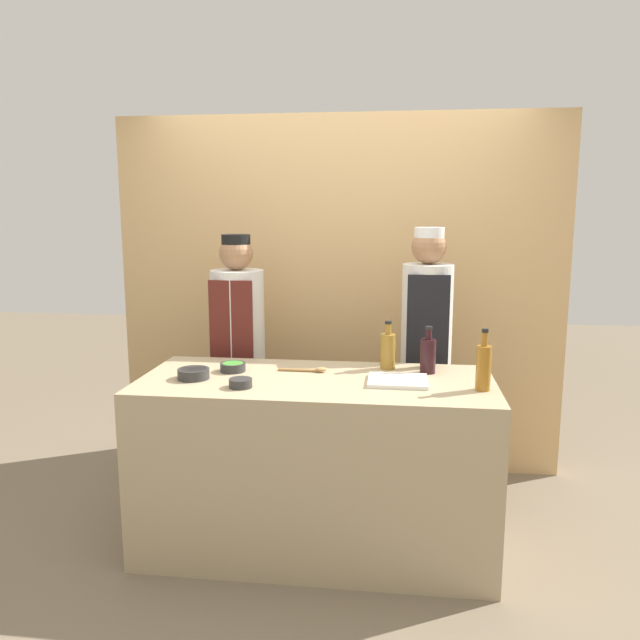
{
  "coord_description": "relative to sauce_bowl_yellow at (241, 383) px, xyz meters",
  "views": [
    {
      "loc": [
        0.41,
        -3.08,
        1.78
      ],
      "look_at": [
        0.0,
        0.16,
        1.2
      ],
      "focal_mm": 35.0,
      "sensor_mm": 36.0,
      "label": 1
    }
  ],
  "objects": [
    {
      "name": "ground_plane",
      "position": [
        0.35,
        0.2,
        -0.95
      ],
      "size": [
        14.0,
        14.0,
        0.0
      ],
      "primitive_type": "plane",
      "color": "#756651"
    },
    {
      "name": "cabinet_wall",
      "position": [
        0.35,
        1.37,
        0.25
      ],
      "size": [
        3.01,
        0.18,
        2.4
      ],
      "color": "tan",
      "rests_on": "ground_plane"
    },
    {
      "name": "counter",
      "position": [
        0.35,
        0.2,
        -0.49
      ],
      "size": [
        1.82,
        0.79,
        0.92
      ],
      "color": "tan",
      "rests_on": "ground_plane"
    },
    {
      "name": "sauce_bowl_yellow",
      "position": [
        0.0,
        0.0,
        0.0
      ],
      "size": [
        0.11,
        0.11,
        0.04
      ],
      "color": "#2D2D2D",
      "rests_on": "counter"
    },
    {
      "name": "sauce_bowl_green",
      "position": [
        -0.12,
        0.3,
        0.0
      ],
      "size": [
        0.14,
        0.14,
        0.05
      ],
      "color": "#2D2D2D",
      "rests_on": "counter"
    },
    {
      "name": "sauce_bowl_white",
      "position": [
        -0.28,
        0.12,
        0.01
      ],
      "size": [
        0.16,
        0.16,
        0.05
      ],
      "color": "#2D2D2D",
      "rests_on": "counter"
    },
    {
      "name": "cutting_board",
      "position": [
        0.76,
        0.18,
        -0.01
      ],
      "size": [
        0.3,
        0.25,
        0.02
      ],
      "color": "white",
      "rests_on": "counter"
    },
    {
      "name": "bottle_vinegar",
      "position": [
        0.71,
        0.46,
        0.08
      ],
      "size": [
        0.08,
        0.08,
        0.27
      ],
      "color": "olive",
      "rests_on": "counter"
    },
    {
      "name": "bottle_wine",
      "position": [
        0.92,
        0.4,
        0.07
      ],
      "size": [
        0.08,
        0.08,
        0.25
      ],
      "color": "black",
      "rests_on": "counter"
    },
    {
      "name": "bottle_soy",
      "position": [
        0.93,
        0.52,
        0.06
      ],
      "size": [
        0.07,
        0.07,
        0.23
      ],
      "color": "black",
      "rests_on": "counter"
    },
    {
      "name": "bottle_amber",
      "position": [
        1.17,
        0.1,
        0.09
      ],
      "size": [
        0.07,
        0.07,
        0.3
      ],
      "color": "#9E661E",
      "rests_on": "counter"
    },
    {
      "name": "wooden_spoon",
      "position": [
        0.3,
        0.34,
        -0.01
      ],
      "size": [
        0.27,
        0.05,
        0.03
      ],
      "color": "#B2844C",
      "rests_on": "counter"
    },
    {
      "name": "chef_left",
      "position": [
        -0.24,
        0.87,
        -0.06
      ],
      "size": [
        0.33,
        0.33,
        1.63
      ],
      "color": "#28282D",
      "rests_on": "ground_plane"
    },
    {
      "name": "chef_right",
      "position": [
        0.93,
        0.87,
        -0.02
      ],
      "size": [
        0.3,
        0.3,
        1.68
      ],
      "color": "#28282D",
      "rests_on": "ground_plane"
    }
  ]
}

